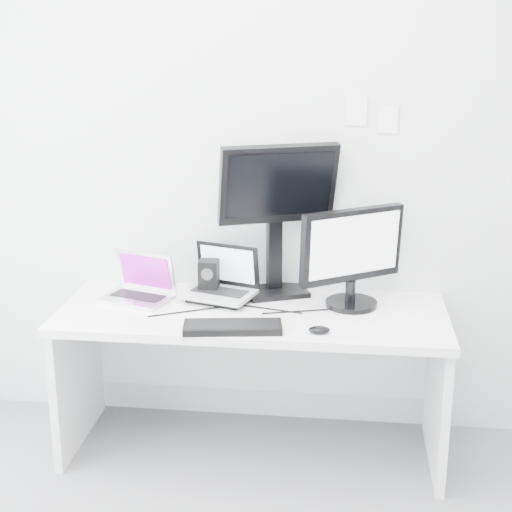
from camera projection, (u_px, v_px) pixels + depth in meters
name	position (u px, v px, depth m)	size (l,w,h in m)	color
back_wall	(261.00, 165.00, 3.70)	(3.60, 3.60, 0.00)	silver
desk	(252.00, 382.00, 3.65)	(1.80, 0.70, 0.73)	white
macbook	(136.00, 277.00, 3.63)	(0.32, 0.24, 0.24)	#B1B1B5
speaker	(209.00, 279.00, 3.70)	(0.09, 0.09, 0.19)	black
dell_laptop	(218.00, 274.00, 3.62)	(0.32, 0.25, 0.27)	#A8AAB0
rear_monitor	(277.00, 218.00, 3.65)	(0.57, 0.20, 0.77)	black
samsung_monitor	(353.00, 257.00, 3.53)	(0.53, 0.24, 0.49)	black
keyboard	(233.00, 327.00, 3.30)	(0.43, 0.15, 0.03)	black
mouse	(319.00, 330.00, 3.27)	(0.09, 0.06, 0.03)	black
wall_note_0	(356.00, 110.00, 3.56)	(0.10, 0.00, 0.14)	white
wall_note_1	(388.00, 119.00, 3.56)	(0.09, 0.00, 0.13)	white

